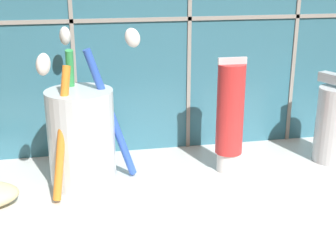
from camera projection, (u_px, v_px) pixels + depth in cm
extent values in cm
cube|color=silver|center=(208.00, 207.00, 51.78)|extent=(60.31, 32.87, 2.00)
cube|color=gray|center=(178.00, 19.00, 60.30)|extent=(70.31, 0.24, 0.50)
cylinder|color=silver|center=(82.00, 138.00, 53.70)|extent=(7.66, 7.66, 11.22)
cylinder|color=blue|center=(111.00, 115.00, 53.88)|extent=(5.72, 1.34, 15.61)
ellipsoid|color=white|center=(132.00, 38.00, 51.73)|extent=(2.36, 1.47, 2.60)
cylinder|color=green|center=(72.00, 111.00, 55.54)|extent=(1.36, 4.42, 15.31)
ellipsoid|color=white|center=(65.00, 36.00, 54.51)|extent=(1.52, 2.27, 2.52)
cylinder|color=orange|center=(62.00, 133.00, 50.11)|extent=(3.16, 5.02, 14.13)
ellipsoid|color=white|center=(43.00, 64.00, 45.24)|extent=(2.19, 2.61, 2.60)
cylinder|color=white|center=(228.00, 161.00, 58.40)|extent=(2.81, 2.81, 2.43)
cylinder|color=red|center=(230.00, 109.00, 56.20)|extent=(3.31, 3.31, 11.06)
cube|color=silver|center=(232.00, 61.00, 54.26)|extent=(3.47, 0.36, 0.80)
cylinder|color=silver|center=(335.00, 125.00, 60.16)|extent=(4.95, 4.95, 9.82)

